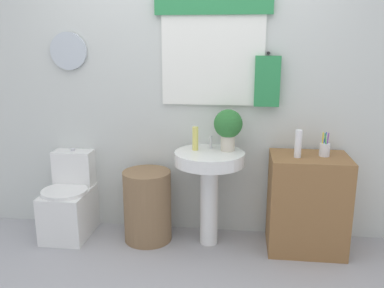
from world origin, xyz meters
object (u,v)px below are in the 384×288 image
at_px(soap_bottle, 195,139).
at_px(lotion_bottle, 298,144).
at_px(potted_plant, 228,126).
at_px(toothbrush_cup, 325,149).
at_px(toilet, 70,203).
at_px(pedestal_sink, 209,174).
at_px(laundry_hamper, 147,206).
at_px(wooden_cabinet, 307,203).

relative_size(soap_bottle, lotion_bottle, 0.89).
height_order(potted_plant, toothbrush_cup, potted_plant).
relative_size(toilet, toothbrush_cup, 3.95).
bearing_deg(pedestal_sink, lotion_bottle, -3.39).
bearing_deg(toothbrush_cup, laundry_hamper, -179.18).
bearing_deg(toothbrush_cup, pedestal_sink, -178.70).
bearing_deg(pedestal_sink, toilet, 178.56).
distance_m(pedestal_sink, soap_bottle, 0.30).
bearing_deg(toothbrush_cup, lotion_bottle, -164.01).
xyz_separation_m(laundry_hamper, soap_bottle, (0.40, 0.05, 0.58)).
xyz_separation_m(potted_plant, toothbrush_cup, (0.75, -0.04, -0.16)).
distance_m(toilet, potted_plant, 1.52).
distance_m(laundry_hamper, wooden_cabinet, 1.30).
distance_m(soap_bottle, potted_plant, 0.28).
bearing_deg(soap_bottle, lotion_bottle, -6.45).
relative_size(pedestal_sink, toothbrush_cup, 4.25).
height_order(toilet, potted_plant, potted_plant).
height_order(pedestal_sink, wooden_cabinet, pedestal_sink).
height_order(toilet, lotion_bottle, lotion_bottle).
height_order(laundry_hamper, wooden_cabinet, wooden_cabinet).
height_order(wooden_cabinet, potted_plant, potted_plant).
height_order(wooden_cabinet, soap_bottle, soap_bottle).
bearing_deg(toilet, pedestal_sink, -1.44).
relative_size(pedestal_sink, lotion_bottle, 3.67).
bearing_deg(toilet, laundry_hamper, -2.52).
bearing_deg(potted_plant, laundry_hamper, -174.78).
xyz_separation_m(lotion_bottle, toothbrush_cup, (0.21, 0.06, -0.05)).
height_order(soap_bottle, potted_plant, potted_plant).
relative_size(pedestal_sink, wooden_cabinet, 1.01).
height_order(soap_bottle, toothbrush_cup, soap_bottle).
relative_size(laundry_hamper, potted_plant, 1.80).
bearing_deg(laundry_hamper, toilet, 177.48).
bearing_deg(toothbrush_cup, toilet, 179.72).
relative_size(laundry_hamper, pedestal_sink, 0.77).
bearing_deg(soap_bottle, laundry_hamper, -172.82).
bearing_deg(toilet, toothbrush_cup, -0.28).
height_order(laundry_hamper, soap_bottle, soap_bottle).
bearing_deg(toilet, lotion_bottle, -2.14).
xyz_separation_m(wooden_cabinet, potted_plant, (-0.64, 0.06, 0.60)).
height_order(laundry_hamper, pedestal_sink, pedestal_sink).
relative_size(potted_plant, lotion_bottle, 1.56).
distance_m(wooden_cabinet, potted_plant, 0.88).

